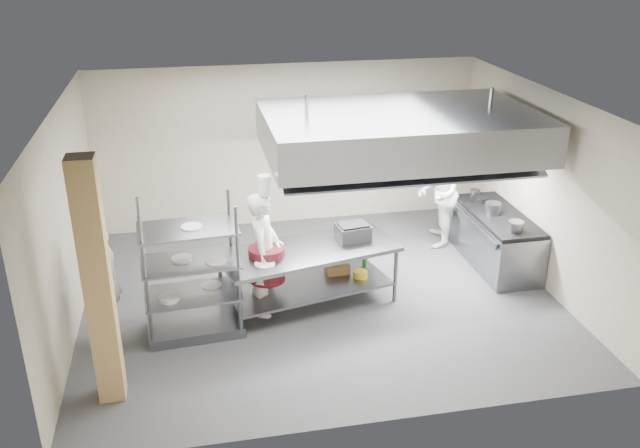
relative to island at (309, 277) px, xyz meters
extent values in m
plane|color=#2E2E30|center=(0.20, 0.22, -0.46)|extent=(7.00, 7.00, 0.00)
plane|color=silver|center=(0.20, 0.22, 2.54)|extent=(7.00, 7.00, 0.00)
plane|color=gray|center=(0.20, 3.22, 1.04)|extent=(7.00, 0.00, 7.00)
plane|color=gray|center=(-3.30, 0.22, 1.04)|extent=(0.00, 6.00, 6.00)
plane|color=gray|center=(3.70, 0.22, 1.04)|extent=(0.00, 6.00, 6.00)
cube|color=tan|center=(-2.70, -1.68, 1.04)|extent=(0.30, 0.30, 3.00)
cube|color=gray|center=(1.50, 0.62, 1.94)|extent=(4.00, 2.50, 0.60)
cube|color=white|center=(0.60, 0.62, 1.62)|extent=(1.60, 0.12, 0.04)
cube|color=white|center=(2.40, 0.62, 1.62)|extent=(1.60, 0.12, 0.04)
cube|color=gray|center=(2.00, 3.06, 1.04)|extent=(1.50, 0.28, 0.04)
cube|color=gray|center=(0.00, 0.00, 0.42)|extent=(2.75, 1.63, 0.06)
cube|color=slate|center=(0.00, 0.00, -0.16)|extent=(2.53, 1.48, 0.04)
cube|color=slate|center=(3.28, 0.72, -0.04)|extent=(0.80, 2.00, 0.84)
cube|color=black|center=(3.28, 0.72, 0.41)|extent=(0.78, 1.96, 0.06)
imported|color=silver|center=(-0.65, -0.07, 0.47)|extent=(0.64, 0.78, 1.84)
imported|color=silver|center=(2.60, 1.66, 0.51)|extent=(1.00, 1.13, 1.92)
imported|color=white|center=(-2.80, -0.60, 0.45)|extent=(0.50, 1.08, 1.81)
cube|color=slate|center=(0.71, 0.19, 0.57)|extent=(0.52, 0.43, 0.23)
cube|color=olive|center=(0.50, 0.29, -0.06)|extent=(0.36, 0.25, 0.16)
cylinder|color=gray|center=(3.19, 0.75, 0.54)|extent=(0.26, 0.26, 0.18)
cylinder|color=white|center=(-1.68, -0.44, 0.16)|extent=(0.28, 0.28, 0.05)
camera|label=1|loc=(-1.58, -8.70, 4.66)|focal=38.00mm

